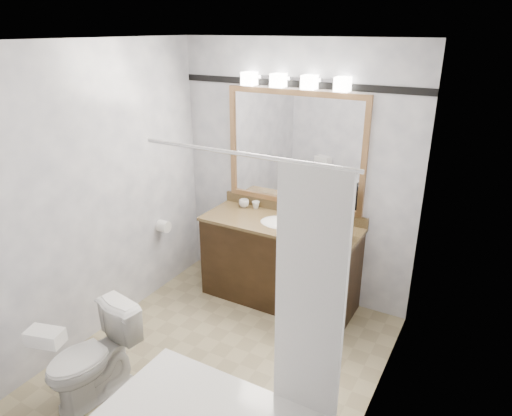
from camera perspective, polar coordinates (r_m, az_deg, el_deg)
name	(u,v)px	position (r m, az deg, el deg)	size (l,w,h in m)	color
room	(220,221)	(3.36, -4.54, -1.63)	(2.42, 2.62, 2.52)	tan
vanity	(280,261)	(4.51, 2.97, -6.59)	(1.53, 0.58, 0.97)	black
mirror	(294,150)	(4.34, 4.81, 7.29)	(1.40, 0.04, 1.10)	#A7784B
vanity_light_bar	(294,81)	(4.18, 4.77, 15.56)	(1.02, 0.14, 0.12)	silver
accent_stripe	(297,84)	(4.24, 5.14, 15.19)	(2.40, 0.01, 0.06)	black
tp_roll	(164,226)	(4.70, -11.48, -2.26)	(0.12, 0.12, 0.11)	white
toilet	(92,357)	(3.68, -19.80, -17.14)	(0.39, 0.68, 0.69)	white
tissue_box	(45,337)	(3.31, -24.87, -14.40)	(0.23, 0.13, 0.10)	white
coffee_maker	(342,218)	(4.03, 10.68, -1.25)	(0.19, 0.23, 0.35)	black
cup_left	(244,203)	(4.68, -1.51, 0.59)	(0.10, 0.10, 0.08)	white
cup_right	(256,205)	(4.64, -0.02, 0.38)	(0.08, 0.08, 0.07)	white
soap_bottle_a	(281,211)	(4.48, 3.12, -0.34)	(0.04, 0.04, 0.09)	white
soap_bottle_b	(305,218)	(4.35, 6.10, -1.20)	(0.07, 0.07, 0.08)	white
soap_bar	(289,218)	(4.41, 4.13, -1.24)	(0.08, 0.05, 0.02)	beige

